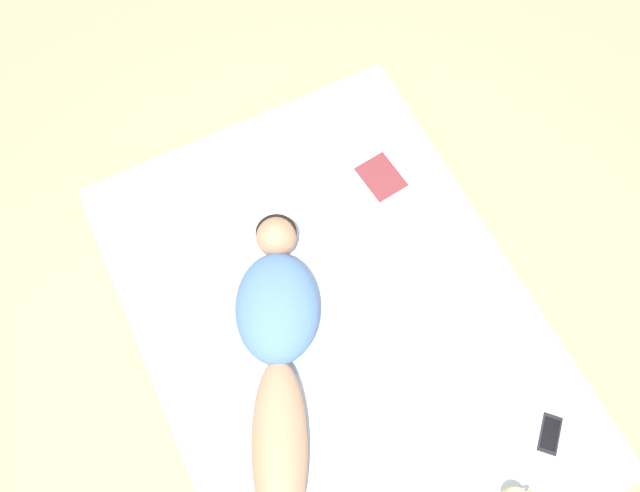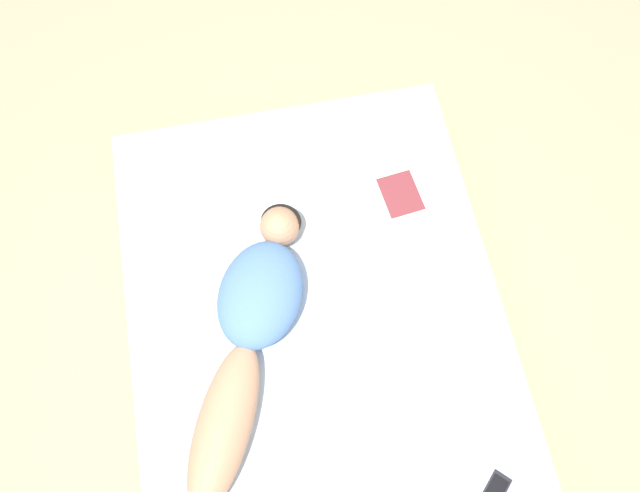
{
  "view_description": "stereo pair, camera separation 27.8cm",
  "coord_description": "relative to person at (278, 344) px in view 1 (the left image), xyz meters",
  "views": [
    {
      "loc": [
        -0.39,
        -0.59,
        3.09
      ],
      "look_at": [
        0.08,
        0.33,
        0.51
      ],
      "focal_mm": 35.0,
      "sensor_mm": 36.0,
      "label": 1
    },
    {
      "loc": [
        -0.12,
        -0.68,
        3.09
      ],
      "look_at": [
        0.08,
        0.33,
        0.51
      ],
      "focal_mm": 35.0,
      "sensor_mm": 36.0,
      "label": 2
    }
  ],
  "objects": [
    {
      "name": "bed",
      "position": [
        0.28,
        -0.01,
        -0.33
      ],
      "size": [
        1.68,
        2.28,
        0.46
      ],
      "color": "beige",
      "rests_on": "ground_plane"
    },
    {
      "name": "open_magazine",
      "position": [
        0.66,
        0.51,
        -0.09
      ],
      "size": [
        0.55,
        0.37,
        0.01
      ],
      "rotation": [
        0.0,
        0.0,
        0.11
      ],
      "color": "silver",
      "rests_on": "bed"
    },
    {
      "name": "person",
      "position": [
        0.0,
        0.0,
        0.0
      ],
      "size": [
        0.73,
        1.29,
        0.2
      ],
      "rotation": [
        0.0,
        0.0,
        -0.42
      ],
      "color": "#A37556",
      "rests_on": "bed"
    },
    {
      "name": "cell_phone",
      "position": [
        0.83,
        -0.81,
        -0.09
      ],
      "size": [
        0.17,
        0.17,
        0.01
      ],
      "rotation": [
        0.0,
        0.0,
        -0.79
      ],
      "color": "black",
      "rests_on": "bed"
    },
    {
      "name": "ground_plane",
      "position": [
        0.28,
        -0.01,
        -0.55
      ],
      "size": [
        12.0,
        12.0,
        0.0
      ],
      "primitive_type": "plane",
      "color": "#9E8466"
    }
  ]
}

